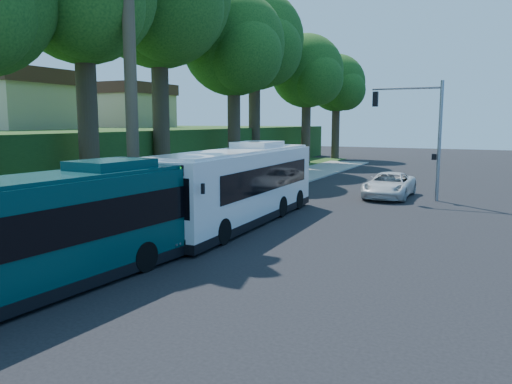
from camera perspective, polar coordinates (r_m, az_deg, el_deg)
The scene contains 16 objects.
ground at distance 22.78m, azimuth 5.09°, elevation -3.77°, with size 140.00×140.00×0.00m, color black.
sidewalk at distance 26.20m, azimuth -10.03°, elevation -2.17°, with size 4.50×70.00×0.12m, color gray.
red_curb at distance 21.70m, azimuth -11.26°, elevation -4.32°, with size 0.25×30.00×0.13m, color maroon.
grass_verge at distance 33.55m, azimuth -12.95°, elevation -0.06°, with size 8.00×70.00×0.06m, color #234719.
bus_shelter at distance 23.68m, azimuth -14.08°, elevation 0.90°, with size 3.20×1.51×2.55m.
stop_sign_pole at distance 20.83m, azimuth -13.95°, elevation 0.72°, with size 0.35×0.06×3.17m.
traffic_signal_pole at distance 31.14m, azimuth 18.43°, elevation 7.23°, with size 4.10×0.30×7.00m.
hillside_backdrop at distance 49.64m, azimuth -17.78°, elevation 5.13°, with size 24.00×60.00×8.80m.
tree_1 at distance 36.71m, azimuth -11.01°, elevation 20.63°, with size 10.50×10.00×18.26m.
tree_2 at distance 42.21m, azimuth -2.47°, elevation 15.99°, with size 8.82×8.40×15.12m.
tree_3 at distance 50.37m, azimuth -0.07°, elevation 16.44°, with size 10.08×9.60×17.28m.
tree_4 at distance 56.48m, azimuth 5.91°, elevation 13.19°, with size 8.40×8.00×14.14m.
tree_5 at distance 63.68m, azimuth 9.26°, elevation 11.86°, with size 7.35×7.00×12.86m.
white_bus at distance 22.95m, azimuth -1.78°, elevation 0.90°, with size 2.98×12.42×3.68m.
teal_bus at distance 15.29m, azimuth -20.95°, elevation -3.66°, with size 3.46×11.83×3.48m.
pickup at distance 31.85m, azimuth 14.99°, elevation 0.78°, with size 2.54×5.52×1.53m, color silver.
Camera 1 is at (7.84, -20.87, 4.67)m, focal length 35.00 mm.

